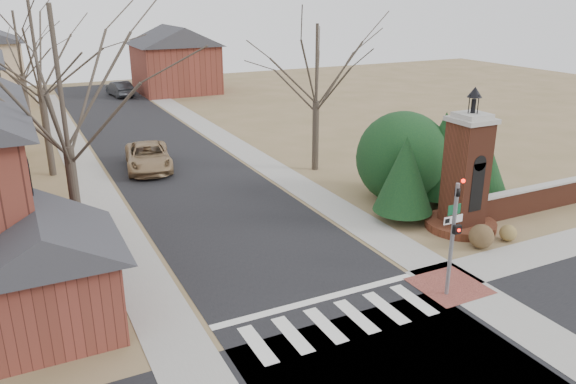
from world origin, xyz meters
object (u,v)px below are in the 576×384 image
traffic_signal_pole (454,228)px  brick_gate_monument (465,183)px  pickup_truck (148,157)px  distant_car (120,89)px  sign_post (452,224)px

traffic_signal_pole → brick_gate_monument: (4.70, 4.42, -0.42)m
traffic_signal_pole → pickup_truck: traffic_signal_pole is taller
brick_gate_monument → distant_car: (-7.13, 42.91, -1.36)m
pickup_truck → sign_post: bearing=-59.6°
traffic_signal_pole → pickup_truck: 20.97m
brick_gate_monument → distant_car: bearing=99.4°
brick_gate_monument → pickup_truck: size_ratio=1.15×
traffic_signal_pole → brick_gate_monument: bearing=43.2°
traffic_signal_pole → sign_post: size_ratio=1.64×
sign_post → distant_car: (-3.72, 45.92, -1.15)m
brick_gate_monument → traffic_signal_pole: bearing=-136.8°
distant_car → brick_gate_monument: bearing=92.5°
traffic_signal_pole → distant_car: 47.43m
traffic_signal_pole → distant_car: traffic_signal_pole is taller
sign_post → brick_gate_monument: brick_gate_monument is taller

